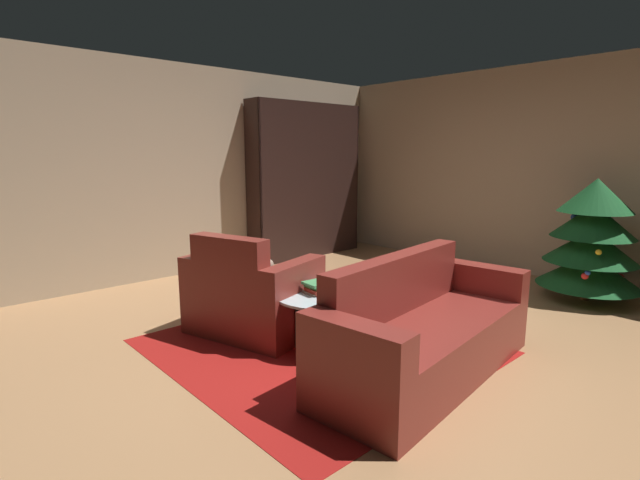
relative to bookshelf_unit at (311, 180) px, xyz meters
The scene contains 11 objects.
ground_plane 3.63m from the bookshelf_unit, 33.59° to the right, with size 7.63×7.63×0.00m, color #AF7E53.
wall_back 3.16m from the bookshelf_unit, 24.35° to the left, with size 6.31×0.06×2.63m, color tan.
wall_left 1.93m from the bookshelf_unit, 97.38° to the right, with size 0.06×6.48×2.63m, color tan.
area_rug 3.71m from the bookshelf_unit, 40.58° to the right, with size 2.39×2.24×0.01m, color maroon.
bookshelf_unit is the anchor object (origin of this frame).
armchair_red 3.35m from the bookshelf_unit, 50.69° to the right, with size 1.19×0.99×0.89m.
couch_red 4.16m from the bookshelf_unit, 30.14° to the right, with size 0.93×2.02×0.83m.
coffee_table 3.58m from the bookshelf_unit, 39.83° to the right, with size 0.80×0.80×0.44m.
book_stack_on_table 3.57m from the bookshelf_unit, 40.68° to the right, with size 0.20×0.20×0.10m.
bottle_on_table 3.49m from the bookshelf_unit, 43.26° to the right, with size 0.06×0.06×0.22m.
decorated_tree 3.78m from the bookshelf_unit, 10.06° to the left, with size 1.01×1.01×1.29m.
Camera 1 is at (2.48, -2.80, 1.55)m, focal length 26.50 mm.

